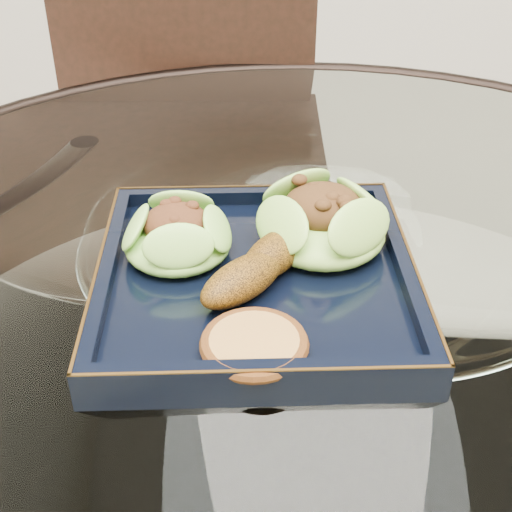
{
  "coord_description": "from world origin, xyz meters",
  "views": [
    {
      "loc": [
        -0.05,
        -0.53,
        1.14
      ],
      "look_at": [
        -0.06,
        -0.03,
        0.8
      ],
      "focal_mm": 50.0,
      "sensor_mm": 36.0,
      "label": 1
    }
  ],
  "objects": [
    {
      "name": "dining_table",
      "position": [
        -0.0,
        -0.0,
        0.6
      ],
      "size": [
        1.13,
        1.13,
        0.77
      ],
      "color": "white",
      "rests_on": "ground"
    },
    {
      "name": "dining_chair",
      "position": [
        -0.18,
        0.44,
        0.55
      ],
      "size": [
        0.43,
        0.43,
        0.98
      ],
      "rotation": [
        0.0,
        0.0,
        0.02
      ],
      "color": "black",
      "rests_on": "ground"
    },
    {
      "name": "navy_plate",
      "position": [
        -0.06,
        -0.03,
        0.77
      ],
      "size": [
        0.28,
        0.28,
        0.02
      ],
      "primitive_type": "cube",
      "rotation": [
        0.0,
        0.0,
        0.06
      ],
      "color": "black",
      "rests_on": "dining_table"
    },
    {
      "name": "lettuce_wrap_left",
      "position": [
        -0.13,
        -0.0,
        0.8
      ],
      "size": [
        0.12,
        0.12,
        0.03
      ],
      "primitive_type": "ellipsoid",
      "rotation": [
        0.0,
        0.0,
        -0.36
      ],
      "color": "#579F2E",
      "rests_on": "navy_plate"
    },
    {
      "name": "lettuce_wrap_right",
      "position": [
        -0.0,
        0.02,
        0.8
      ],
      "size": [
        0.13,
        0.13,
        0.04
      ],
      "primitive_type": "ellipsoid",
      "rotation": [
        0.0,
        0.0,
        0.19
      ],
      "color": "#69AA31",
      "rests_on": "navy_plate"
    },
    {
      "name": "roasted_plantain",
      "position": [
        -0.04,
        -0.02,
        0.8
      ],
      "size": [
        0.13,
        0.17,
        0.03
      ],
      "primitive_type": "ellipsoid",
      "rotation": [
        0.0,
        0.0,
        0.97
      ],
      "color": "#6A400B",
      "rests_on": "navy_plate"
    },
    {
      "name": "crumb_patty",
      "position": [
        -0.06,
        -0.13,
        0.79
      ],
      "size": [
        0.09,
        0.09,
        0.01
      ],
      "primitive_type": "cylinder",
      "rotation": [
        0.0,
        0.0,
        -0.38
      ],
      "color": "#A27836",
      "rests_on": "navy_plate"
    }
  ]
}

